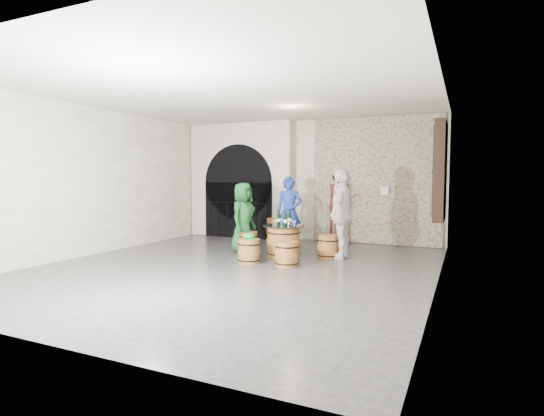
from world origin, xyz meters
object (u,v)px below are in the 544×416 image
at_px(barrel_stool_near_right, 287,254).
at_px(wine_bottle_left, 279,219).
at_px(barrel_stool_right, 328,247).
at_px(person_white, 342,214).
at_px(person_green, 243,218).
at_px(barrel_stool_left, 248,243).
at_px(wine_bottle_right, 290,218).
at_px(barrel_table, 284,241).
at_px(corking_press, 339,204).
at_px(wine_bottle_center, 285,220).
at_px(barrel_stool_near_left, 249,251).
at_px(barrel_stool_far, 288,240).
at_px(side_barrel, 275,231).
at_px(person_blue, 289,212).

xyz_separation_m(barrel_stool_near_right, wine_bottle_left, (-0.55, 0.87, 0.57)).
bearing_deg(barrel_stool_right, person_white, 18.30).
bearing_deg(person_white, person_green, -79.54).
bearing_deg(barrel_stool_left, wine_bottle_right, 3.15).
distance_m(person_green, wine_bottle_right, 1.11).
xyz_separation_m(barrel_table, person_green, (-1.05, 0.15, 0.45)).
bearing_deg(wine_bottle_right, corking_press, 78.00).
height_order(barrel_table, barrel_stool_left, barrel_table).
height_order(barrel_table, corking_press, corking_press).
height_order(barrel_stool_left, barrel_stool_near_right, same).
bearing_deg(person_green, corking_press, -34.66).
bearing_deg(wine_bottle_center, barrel_stool_near_left, -120.50).
bearing_deg(wine_bottle_center, barrel_stool_far, 109.63).
bearing_deg(barrel_stool_right, barrel_stool_near_left, -137.92).
relative_size(barrel_stool_left, wine_bottle_center, 1.47).
bearing_deg(barrel_stool_near_left, barrel_stool_far, 86.54).
bearing_deg(wine_bottle_center, person_white, 23.24).
bearing_deg(barrel_stool_near_left, corking_press, 74.34).
height_order(wine_bottle_center, corking_press, corking_press).
height_order(barrel_stool_far, person_green, person_green).
xyz_separation_m(barrel_stool_near_left, wine_bottle_left, (0.24, 0.89, 0.57)).
relative_size(barrel_table, barrel_stool_right, 1.83).
bearing_deg(side_barrel, wine_bottle_right, -56.49).
height_order(barrel_stool_left, wine_bottle_center, wine_bottle_center).
bearing_deg(person_white, person_blue, -114.15).
height_order(barrel_stool_near_right, wine_bottle_right, wine_bottle_right).
distance_m(barrel_stool_right, corking_press, 2.22).
distance_m(person_green, person_white, 2.21).
bearing_deg(wine_bottle_right, barrel_stool_right, 7.28).
distance_m(barrel_table, barrel_stool_left, 0.93).
distance_m(wine_bottle_left, wine_bottle_center, 0.24).
height_order(person_green, wine_bottle_left, person_green).
relative_size(barrel_stool_near_left, side_barrel, 0.75).
bearing_deg(barrel_table, person_blue, 107.23).
height_order(person_green, side_barrel, person_green).
xyz_separation_m(person_green, wine_bottle_right, (1.11, 0.03, 0.03)).
bearing_deg(person_white, barrel_stool_left, -78.61).
distance_m(barrel_stool_near_left, person_green, 1.32).
relative_size(barrel_table, barrel_stool_near_left, 1.83).
distance_m(barrel_stool_left, corking_press, 2.75).
bearing_deg(barrel_stool_far, person_blue, 107.23).
bearing_deg(barrel_stool_right, side_barrel, 142.00).
height_order(barrel_stool_far, wine_bottle_right, wine_bottle_right).
relative_size(barrel_stool_near_right, person_blue, 0.28).
bearing_deg(wine_bottle_left, side_barrel, 116.28).
relative_size(barrel_stool_near_left, wine_bottle_right, 1.47).
bearing_deg(corking_press, barrel_stool_left, -128.79).
relative_size(barrel_stool_right, wine_bottle_center, 1.47).
xyz_separation_m(barrel_table, wine_bottle_left, (-0.14, 0.05, 0.47)).
height_order(wine_bottle_center, side_barrel, wine_bottle_center).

